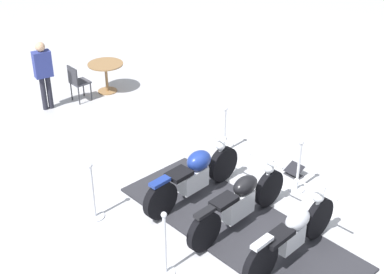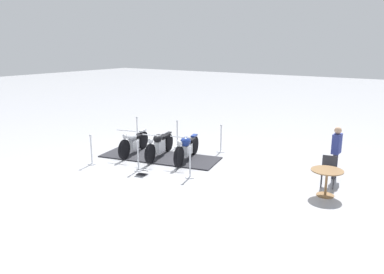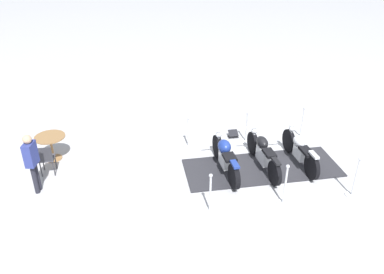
{
  "view_description": "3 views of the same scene",
  "coord_description": "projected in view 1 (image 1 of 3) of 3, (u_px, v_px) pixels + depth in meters",
  "views": [
    {
      "loc": [
        -5.96,
        4.48,
        5.97
      ],
      "look_at": [
        1.7,
        -0.13,
        0.87
      ],
      "focal_mm": 52.34,
      "sensor_mm": 36.0,
      "label": 1
    },
    {
      "loc": [
        8.56,
        -10.59,
        4.1
      ],
      "look_at": [
        1.2,
        0.36,
        0.88
      ],
      "focal_mm": 35.65,
      "sensor_mm": 36.0,
      "label": 2
    },
    {
      "loc": [
        1.64,
        9.31,
        6.1
      ],
      "look_at": [
        1.98,
        0.29,
        1.14
      ],
      "focal_mm": 36.28,
      "sensor_mm": 36.0,
      "label": 3
    }
  ],
  "objects": [
    {
      "name": "ground_plane",
      "position": [
        237.0,
        227.0,
        9.4
      ],
      "size": [
        80.0,
        80.0,
        0.0
      ],
      "primitive_type": "plane",
      "color": "#B2B2B7"
    },
    {
      "name": "display_platform",
      "position": [
        237.0,
        226.0,
        9.39
      ],
      "size": [
        4.61,
        2.48,
        0.04
      ],
      "primitive_type": "cube",
      "rotation": [
        0.0,
        0.0,
        0.21
      ],
      "color": "#28282D",
      "rests_on": "ground_plane"
    },
    {
      "name": "motorcycle_chrome",
      "position": [
        292.0,
        233.0,
        8.48
      ],
      "size": [
        0.83,
        2.14,
        1.03
      ],
      "rotation": [
        0.0,
        0.0,
        -1.33
      ],
      "color": "black",
      "rests_on": "display_platform"
    },
    {
      "name": "motorcycle_black",
      "position": [
        240.0,
        201.0,
        9.17
      ],
      "size": [
        0.85,
        2.27,
        0.99
      ],
      "rotation": [
        0.0,
        0.0,
        -1.32
      ],
      "color": "black",
      "rests_on": "display_platform"
    },
    {
      "name": "motorcycle_navy",
      "position": [
        195.0,
        174.0,
        9.86
      ],
      "size": [
        0.87,
        2.23,
        1.0
      ],
      "rotation": [
        0.0,
        0.0,
        -1.32
      ],
      "color": "black",
      "rests_on": "display_platform"
    },
    {
      "name": "stanchion_right_mid",
      "position": [
        298.0,
        173.0,
        10.17
      ],
      "size": [
        0.3,
        0.3,
        1.05
      ],
      "color": "silver",
      "rests_on": "ground_plane"
    },
    {
      "name": "stanchion_left_rear",
      "position": [
        93.0,
        200.0,
        9.46
      ],
      "size": [
        0.32,
        0.32,
        1.1
      ],
      "color": "silver",
      "rests_on": "ground_plane"
    },
    {
      "name": "stanchion_left_mid",
      "position": [
        165.0,
        252.0,
        8.26
      ],
      "size": [
        0.3,
        0.3,
        1.14
      ],
      "color": "silver",
      "rests_on": "ground_plane"
    },
    {
      "name": "stanchion_right_rear",
      "position": [
        224.0,
        137.0,
        11.35
      ],
      "size": [
        0.3,
        0.3,
        1.03
      ],
      "color": "silver",
      "rests_on": "ground_plane"
    },
    {
      "name": "info_placard",
      "position": [
        294.0,
        172.0,
        10.72
      ],
      "size": [
        0.38,
        0.33,
        0.22
      ],
      "rotation": [
        0.0,
        0.0,
        3.35
      ],
      "color": "#333338",
      "rests_on": "ground_plane"
    },
    {
      "name": "cafe_table",
      "position": [
        106.0,
        70.0,
        13.8
      ],
      "size": [
        0.87,
        0.87,
        0.75
      ],
      "color": "olive",
      "rests_on": "ground_plane"
    },
    {
      "name": "cafe_chair_near_table",
      "position": [
        77.0,
        81.0,
        13.34
      ],
      "size": [
        0.47,
        0.47,
        0.91
      ],
      "rotation": [
        0.0,
        0.0,
        -1.38
      ],
      "color": "#2D2D33",
      "rests_on": "ground_plane"
    },
    {
      "name": "bystander_person",
      "position": [
        43.0,
        70.0,
        12.76
      ],
      "size": [
        0.22,
        0.4,
        1.65
      ],
      "rotation": [
        0.0,
        0.0,
        -3.15
      ],
      "color": "#23232D",
      "rests_on": "ground_plane"
    }
  ]
}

